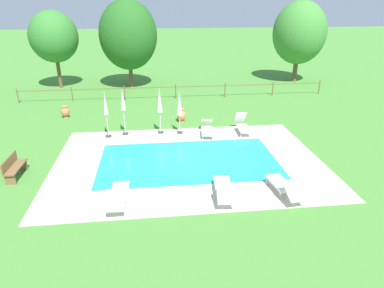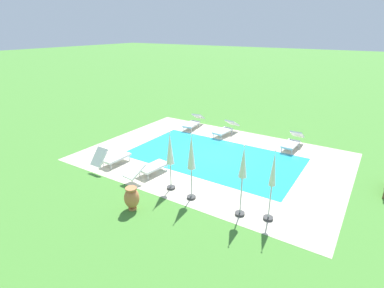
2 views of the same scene
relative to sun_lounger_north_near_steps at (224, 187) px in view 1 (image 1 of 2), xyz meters
The scene contains 20 objects.
ground_plane 3.30m from the sun_lounger_north_near_steps, 106.84° to the left, with size 160.00×160.00×0.00m, color #478433.
pool_deck_paving 3.30m from the sun_lounger_north_near_steps, 106.84° to the left, with size 11.85×8.42×0.01m, color beige.
swimming_pool_water 3.30m from the sun_lounger_north_near_steps, 106.84° to the left, with size 7.90×4.47×0.01m, color #23A8C1.
pool_coping_rim 3.30m from the sun_lounger_north_near_steps, 106.84° to the left, with size 8.38×4.95×0.01m.
sun_lounger_north_near_steps is the anchor object (origin of this frame).
sun_lounger_north_mid 3.77m from the sun_lounger_north_near_steps, behind, with size 0.67×2.05×0.79m.
sun_lounger_north_far 6.29m from the sun_lounger_north_near_steps, 86.44° to the left, with size 0.83×2.12×0.74m.
sun_lounger_south_near_corner 6.84m from the sun_lounger_north_near_steps, 69.72° to the left, with size 0.65×1.86×1.00m.
sun_lounger_south_mid 2.24m from the sun_lounger_north_near_steps, ahead, with size 0.86×2.11×0.76m.
patio_umbrella_closed_row_west 7.98m from the sun_lounger_north_near_steps, 120.24° to the left, with size 0.32×0.32×2.45m.
patio_umbrella_closed_row_mid_west 7.23m from the sun_lounger_north_near_steps, 106.94° to the left, with size 0.32×0.32×2.46m.
patio_umbrella_closed_row_centre 8.21m from the sun_lounger_north_near_steps, 126.47° to the left, with size 0.32×0.32×2.40m.
patio_umbrella_closed_row_mid_east 6.81m from the sun_lounger_north_near_steps, 98.92° to the left, with size 0.32×0.32×2.29m.
wooden_bench_lawn_side 8.50m from the sun_lounger_north_near_steps, 163.18° to the left, with size 0.47×1.51×0.87m.
terracotta_urn_near_fence 12.76m from the sun_lounger_north_near_steps, 127.58° to the left, with size 0.50×0.50×0.74m.
terracotta_urn_by_tree 8.51m from the sun_lounger_north_near_steps, 95.24° to the left, with size 0.51×0.51×0.82m.
perimeter_fence 13.85m from the sun_lounger_north_near_steps, 93.01° to the left, with size 22.16×0.08×1.05m.
tree_far_west 18.74m from the sun_lounger_north_near_steps, 102.95° to the left, with size 4.54×4.54×6.85m.
tree_west_mid 21.40m from the sun_lounger_north_near_steps, 61.01° to the left, with size 4.47×4.47×6.75m.
tree_centre 21.23m from the sun_lounger_north_near_steps, 118.37° to the left, with size 3.75×3.75×6.03m.
Camera 1 is at (-1.47, -13.78, 6.65)m, focal length 31.94 mm.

